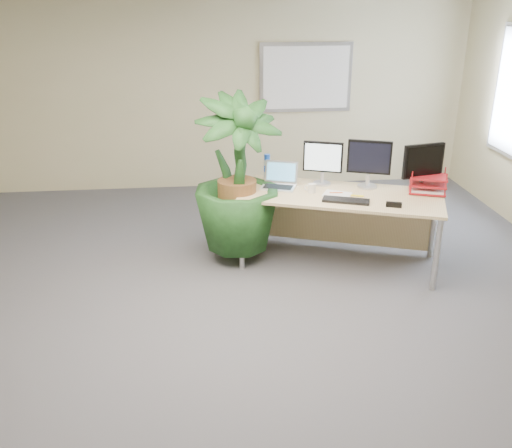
{
  "coord_description": "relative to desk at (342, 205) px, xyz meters",
  "views": [
    {
      "loc": [
        -0.34,
        -4.04,
        2.69
      ],
      "look_at": [
        0.12,
        0.35,
        0.87
      ],
      "focal_mm": 40.0,
      "sensor_mm": 36.0,
      "label": 1
    }
  ],
  "objects": [
    {
      "name": "desk",
      "position": [
        0.0,
        0.0,
        0.0
      ],
      "size": [
        2.17,
        1.48,
        0.77
      ],
      "color": "tan",
      "rests_on": "floor"
    },
    {
      "name": "stapler",
      "position": [
        0.36,
        -0.52,
        0.19
      ],
      "size": [
        0.15,
        0.09,
        0.05
      ],
      "primitive_type": "cube",
      "rotation": [
        0.0,
        0.0,
        -0.35
      ],
      "color": "black",
      "rests_on": "desk"
    },
    {
      "name": "yellow_highlighter",
      "position": [
        0.1,
        -0.19,
        0.17
      ],
      "size": [
        0.13,
        0.06,
        0.02
      ],
      "primitive_type": "cylinder",
      "rotation": [
        0.0,
        1.57,
        -0.33
      ],
      "color": "yellow",
      "rests_on": "desk"
    },
    {
      "name": "orange_pen",
      "position": [
        -0.1,
        -0.1,
        0.18
      ],
      "size": [
        0.13,
        0.02,
        0.01
      ],
      "primitive_type": "cylinder",
      "rotation": [
        0.0,
        1.57,
        -0.08
      ],
      "color": "#CE5016",
      "rests_on": "spiral_notebook"
    },
    {
      "name": "monitor_left",
      "position": [
        -0.17,
        0.23,
        0.43
      ],
      "size": [
        0.4,
        0.19,
        0.46
      ],
      "color": "#B9B9BE",
      "rests_on": "desk"
    },
    {
      "name": "floor_plant",
      "position": [
        -1.09,
        0.1,
        0.14
      ],
      "size": [
        1.1,
        1.1,
        1.5
      ],
      "primitive_type": "imported",
      "rotation": [
        0.0,
        0.0,
        0.39
      ],
      "color": "#163A15",
      "rests_on": "floor"
    },
    {
      "name": "back_wall",
      "position": [
        -1.13,
        2.61,
        0.74
      ],
      "size": [
        7.0,
        0.04,
        2.7
      ],
      "primitive_type": "cube",
      "color": "#BFB687",
      "rests_on": "floor"
    },
    {
      "name": "laptop",
      "position": [
        -0.63,
        0.2,
        0.22
      ],
      "size": [
        0.43,
        0.4,
        0.25
      ],
      "color": "silver",
      "rests_on": "desk"
    },
    {
      "name": "whiteboard",
      "position": [
        0.07,
        2.57,
        0.94
      ],
      "size": [
        1.3,
        0.04,
        0.95
      ],
      "color": "#A4A3A8",
      "rests_on": "back_wall"
    },
    {
      "name": "monitor_dark",
      "position": [
        0.78,
        -0.11,
        0.45
      ],
      "size": [
        0.44,
        0.2,
        0.5
      ],
      "color": "#B9B9BE",
      "rests_on": "desk"
    },
    {
      "name": "letter_tray",
      "position": [
        0.84,
        -0.15,
        0.24
      ],
      "size": [
        0.43,
        0.38,
        0.17
      ],
      "color": "maroon",
      "rests_on": "desk"
    },
    {
      "name": "monitor_right",
      "position": [
        0.28,
        0.08,
        0.45
      ],
      "size": [
        0.44,
        0.2,
        0.5
      ],
      "color": "#B9B9BE",
      "rests_on": "desk"
    },
    {
      "name": "coffee_mug",
      "position": [
        -0.34,
        -0.03,
        0.21
      ],
      "size": [
        0.12,
        0.08,
        0.09
      ],
      "color": "silver",
      "rests_on": "desk"
    },
    {
      "name": "spiral_notebook",
      "position": [
        -0.09,
        -0.13,
        0.17
      ],
      "size": [
        0.33,
        0.31,
        0.01
      ],
      "primitive_type": "cube",
      "rotation": [
        0.0,
        0.0,
        -0.49
      ],
      "color": "white",
      "rests_on": "desk"
    },
    {
      "name": "floor",
      "position": [
        -1.13,
        -1.39,
        -0.61
      ],
      "size": [
        8.0,
        8.0,
        0.0
      ],
      "primitive_type": "plane",
      "color": "#46454A",
      "rests_on": "ground"
    },
    {
      "name": "water_bottle",
      "position": [
        -0.73,
        0.48,
        0.29
      ],
      "size": [
        0.07,
        0.07,
        0.27
      ],
      "color": "silver",
      "rests_on": "desk"
    },
    {
      "name": "keyboard",
      "position": [
        -0.05,
        -0.33,
        0.18
      ],
      "size": [
        0.48,
        0.3,
        0.03
      ],
      "primitive_type": "cube",
      "rotation": [
        0.0,
        0.0,
        -0.35
      ],
      "color": "black",
      "rests_on": "desk"
    }
  ]
}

